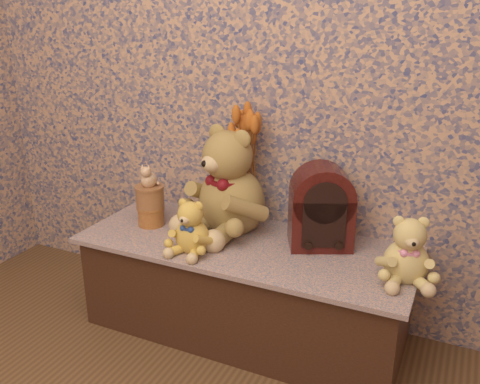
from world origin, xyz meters
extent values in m
cube|color=#384173|center=(0.00, 1.50, 1.30)|extent=(3.00, 0.10, 2.60)
cube|color=#3C557B|center=(0.00, 1.23, 0.21)|extent=(1.39, 0.56, 0.43)
cylinder|color=tan|center=(-0.07, 1.39, 0.52)|extent=(0.14, 0.14, 0.19)
cylinder|color=gold|center=(-0.46, 1.22, 0.47)|extent=(0.12, 0.12, 0.09)
cylinder|color=tan|center=(-0.46, 1.22, 0.56)|extent=(0.15, 0.15, 0.10)
camera|label=1|loc=(0.80, -0.55, 1.35)|focal=38.48mm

